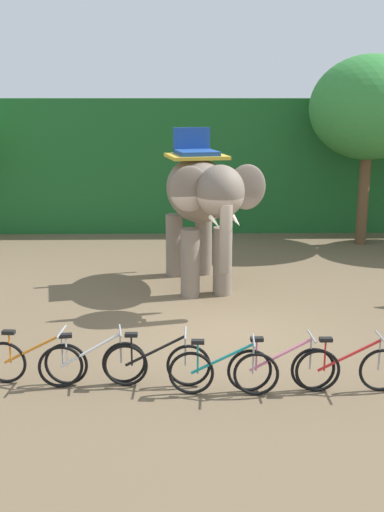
{
  "coord_description": "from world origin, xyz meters",
  "views": [
    {
      "loc": [
        -0.92,
        -11.26,
        4.48
      ],
      "look_at": [
        -0.7,
        1.0,
        1.3
      ],
      "focal_mm": 42.99,
      "sensor_mm": 36.0,
      "label": 1
    }
  ],
  "objects_px": {
    "bike_white": "(92,363)",
    "bike_black": "(157,364)",
    "tree_far_right": "(369,108)",
    "bike_orange": "(35,361)",
    "bike_teal": "(223,372)",
    "bike_red": "(349,369)",
    "bike_pink": "(281,368)",
    "elephant": "(201,198)"
  },
  "relations": [
    {
      "from": "bike_orange",
      "to": "bike_black",
      "type": "height_order",
      "value": "same"
    },
    {
      "from": "bike_white",
      "to": "bike_teal",
      "type": "xyz_separation_m",
      "value": [
        2.06,
        -0.37,
        0.0
      ]
    },
    {
      "from": "tree_far_right",
      "to": "bike_orange",
      "type": "height_order",
      "value": "tree_far_right"
    },
    {
      "from": "tree_far_right",
      "to": "bike_teal",
      "type": "height_order",
      "value": "tree_far_right"
    },
    {
      "from": "bike_pink",
      "to": "bike_red",
      "type": "distance_m",
      "value": 1.06
    },
    {
      "from": "tree_far_right",
      "to": "bike_black",
      "type": "xyz_separation_m",
      "value": [
        -6.06,
        -9.76,
        -3.78
      ]
    },
    {
      "from": "tree_far_right",
      "to": "bike_white",
      "type": "relative_size",
      "value": 3.37
    },
    {
      "from": "bike_orange",
      "to": "bike_teal",
      "type": "bearing_deg",
      "value": -8.32
    },
    {
      "from": "elephant",
      "to": "bike_pink",
      "type": "relative_size",
      "value": 2.48
    },
    {
      "from": "tree_far_right",
      "to": "bike_orange",
      "type": "relative_size",
      "value": 3.36
    },
    {
      "from": "tree_far_right",
      "to": "bike_teal",
      "type": "distance_m",
      "value": 11.88
    },
    {
      "from": "tree_far_right",
      "to": "bike_orange",
      "type": "bearing_deg",
      "value": -129.73
    },
    {
      "from": "bike_black",
      "to": "bike_red",
      "type": "relative_size",
      "value": 1.0
    },
    {
      "from": "bike_orange",
      "to": "bike_black",
      "type": "relative_size",
      "value": 1.0
    },
    {
      "from": "bike_black",
      "to": "bike_teal",
      "type": "height_order",
      "value": "same"
    },
    {
      "from": "elephant",
      "to": "bike_teal",
      "type": "bearing_deg",
      "value": -88.18
    },
    {
      "from": "bike_white",
      "to": "bike_black",
      "type": "xyz_separation_m",
      "value": [
        1.03,
        -0.05,
        0.0
      ]
    },
    {
      "from": "elephant",
      "to": "bike_white",
      "type": "bearing_deg",
      "value": -110.18
    },
    {
      "from": "tree_far_right",
      "to": "bike_orange",
      "type": "xyz_separation_m",
      "value": [
        -8.01,
        -9.65,
        -3.78
      ]
    },
    {
      "from": "tree_far_right",
      "to": "bike_black",
      "type": "height_order",
      "value": "tree_far_right"
    },
    {
      "from": "elephant",
      "to": "bike_white",
      "type": "height_order",
      "value": "elephant"
    },
    {
      "from": "bike_orange",
      "to": "bike_white",
      "type": "xyz_separation_m",
      "value": [
        0.93,
        -0.07,
        0.0
      ]
    },
    {
      "from": "tree_far_right",
      "to": "bike_red",
      "type": "xyz_separation_m",
      "value": [
        -3.05,
        -10.0,
        -3.78
      ]
    },
    {
      "from": "bike_white",
      "to": "tree_far_right",
      "type": "bearing_deg",
      "value": 53.88
    },
    {
      "from": "bike_pink",
      "to": "elephant",
      "type": "bearing_deg",
      "value": 101.43
    },
    {
      "from": "bike_white",
      "to": "bike_red",
      "type": "xyz_separation_m",
      "value": [
        4.04,
        -0.29,
        0.0
      ]
    },
    {
      "from": "tree_far_right",
      "to": "bike_black",
      "type": "relative_size",
      "value": 3.35
    },
    {
      "from": "bike_teal",
      "to": "bike_pink",
      "type": "relative_size",
      "value": 1.0
    },
    {
      "from": "bike_teal",
      "to": "bike_red",
      "type": "height_order",
      "value": "same"
    },
    {
      "from": "bike_black",
      "to": "bike_red",
      "type": "distance_m",
      "value": 3.02
    },
    {
      "from": "bike_white",
      "to": "bike_pink",
      "type": "distance_m",
      "value": 2.99
    },
    {
      "from": "bike_orange",
      "to": "bike_white",
      "type": "height_order",
      "value": "same"
    },
    {
      "from": "elephant",
      "to": "bike_white",
      "type": "relative_size",
      "value": 2.5
    },
    {
      "from": "bike_white",
      "to": "bike_black",
      "type": "height_order",
      "value": "same"
    },
    {
      "from": "bike_orange",
      "to": "bike_pink",
      "type": "distance_m",
      "value": 3.92
    },
    {
      "from": "elephant",
      "to": "bike_orange",
      "type": "bearing_deg",
      "value": -119.04
    },
    {
      "from": "bike_red",
      "to": "bike_orange",
      "type": "bearing_deg",
      "value": 175.86
    },
    {
      "from": "bike_teal",
      "to": "bike_orange",
      "type": "bearing_deg",
      "value": 171.68
    },
    {
      "from": "bike_white",
      "to": "bike_black",
      "type": "distance_m",
      "value": 1.03
    },
    {
      "from": "bike_orange",
      "to": "bike_black",
      "type": "distance_m",
      "value": 1.96
    },
    {
      "from": "bike_orange",
      "to": "bike_pink",
      "type": "bearing_deg",
      "value": -4.62
    },
    {
      "from": "tree_far_right",
      "to": "elephant",
      "type": "relative_size",
      "value": 1.35
    }
  ]
}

